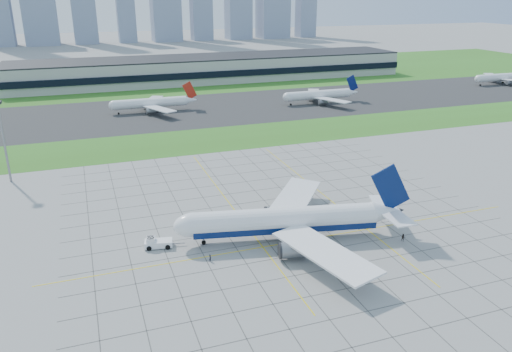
{
  "coord_description": "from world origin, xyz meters",
  "views": [
    {
      "loc": [
        -46.17,
        -99.3,
        56.32
      ],
      "look_at": [
        -1.75,
        25.98,
        7.0
      ],
      "focal_mm": 35.0,
      "sensor_mm": 36.0,
      "label": 1
    }
  ],
  "objects_px": {
    "light_mast": "(2,132)",
    "airliner": "(287,221)",
    "distant_jet_2": "(319,95)",
    "distant_jet_3": "(503,77)",
    "pushback_tug": "(157,243)",
    "crew_near": "(210,258)",
    "distant_jet_1": "(152,103)",
    "crew_far": "(403,238)"
  },
  "relations": [
    {
      "from": "crew_near",
      "to": "distant_jet_1",
      "type": "height_order",
      "value": "distant_jet_1"
    },
    {
      "from": "crew_far",
      "to": "distant_jet_3",
      "type": "bearing_deg",
      "value": 72.65
    },
    {
      "from": "light_mast",
      "to": "distant_jet_1",
      "type": "bearing_deg",
      "value": 55.62
    },
    {
      "from": "crew_near",
      "to": "distant_jet_3",
      "type": "height_order",
      "value": "distant_jet_3"
    },
    {
      "from": "pushback_tug",
      "to": "crew_far",
      "type": "height_order",
      "value": "pushback_tug"
    },
    {
      "from": "pushback_tug",
      "to": "airliner",
      "type": "bearing_deg",
      "value": -0.28
    },
    {
      "from": "airliner",
      "to": "distant_jet_2",
      "type": "distance_m",
      "value": 158.91
    },
    {
      "from": "airliner",
      "to": "distant_jet_3",
      "type": "relative_size",
      "value": 1.28
    },
    {
      "from": "light_mast",
      "to": "pushback_tug",
      "type": "bearing_deg",
      "value": -58.01
    },
    {
      "from": "pushback_tug",
      "to": "distant_jet_2",
      "type": "relative_size",
      "value": 0.22
    },
    {
      "from": "distant_jet_1",
      "to": "distant_jet_3",
      "type": "bearing_deg",
      "value": 1.02
    },
    {
      "from": "pushback_tug",
      "to": "distant_jet_2",
      "type": "bearing_deg",
      "value": 62.55
    },
    {
      "from": "airliner",
      "to": "distant_jet_1",
      "type": "bearing_deg",
      "value": 105.52
    },
    {
      "from": "distant_jet_2",
      "to": "distant_jet_3",
      "type": "bearing_deg",
      "value": 5.45
    },
    {
      "from": "crew_near",
      "to": "distant_jet_1",
      "type": "bearing_deg",
      "value": 32.92
    },
    {
      "from": "crew_far",
      "to": "distant_jet_2",
      "type": "xyz_separation_m",
      "value": [
        51.48,
        149.21,
        3.52
      ]
    },
    {
      "from": "distant_jet_1",
      "to": "airliner",
      "type": "bearing_deg",
      "value": -86.1
    },
    {
      "from": "crew_near",
      "to": "distant_jet_3",
      "type": "distance_m",
      "value": 282.34
    },
    {
      "from": "light_mast",
      "to": "pushback_tug",
      "type": "distance_m",
      "value": 70.87
    },
    {
      "from": "light_mast",
      "to": "crew_far",
      "type": "bearing_deg",
      "value": -39.16
    },
    {
      "from": "crew_near",
      "to": "crew_far",
      "type": "relative_size",
      "value": 0.89
    },
    {
      "from": "crew_near",
      "to": "distant_jet_2",
      "type": "relative_size",
      "value": 0.04
    },
    {
      "from": "crew_near",
      "to": "light_mast",
      "type": "bearing_deg",
      "value": 70.65
    },
    {
      "from": "light_mast",
      "to": "distant_jet_1",
      "type": "relative_size",
      "value": 0.6
    },
    {
      "from": "light_mast",
      "to": "crew_far",
      "type": "distance_m",
      "value": 120.55
    },
    {
      "from": "crew_far",
      "to": "airliner",
      "type": "bearing_deg",
      "value": -169.89
    },
    {
      "from": "distant_jet_2",
      "to": "distant_jet_3",
      "type": "relative_size",
      "value": 0.96
    },
    {
      "from": "light_mast",
      "to": "pushback_tug",
      "type": "xyz_separation_m",
      "value": [
        36.69,
        -58.74,
        -15.02
      ]
    },
    {
      "from": "airliner",
      "to": "pushback_tug",
      "type": "height_order",
      "value": "airliner"
    },
    {
      "from": "pushback_tug",
      "to": "crew_far",
      "type": "relative_size",
      "value": 4.91
    },
    {
      "from": "pushback_tug",
      "to": "light_mast",
      "type": "bearing_deg",
      "value": 133.61
    },
    {
      "from": "pushback_tug",
      "to": "crew_near",
      "type": "height_order",
      "value": "pushback_tug"
    },
    {
      "from": "airliner",
      "to": "light_mast",
      "type": "bearing_deg",
      "value": 147.36
    },
    {
      "from": "light_mast",
      "to": "distant_jet_1",
      "type": "height_order",
      "value": "light_mast"
    },
    {
      "from": "light_mast",
      "to": "airliner",
      "type": "height_order",
      "value": "light_mast"
    },
    {
      "from": "pushback_tug",
      "to": "distant_jet_1",
      "type": "bearing_deg",
      "value": 93.58
    },
    {
      "from": "distant_jet_3",
      "to": "distant_jet_2",
      "type": "bearing_deg",
      "value": -174.55
    },
    {
      "from": "light_mast",
      "to": "crew_far",
      "type": "height_order",
      "value": "light_mast"
    },
    {
      "from": "distant_jet_1",
      "to": "distant_jet_2",
      "type": "relative_size",
      "value": 1.0
    },
    {
      "from": "crew_near",
      "to": "crew_far",
      "type": "height_order",
      "value": "crew_far"
    },
    {
      "from": "crew_far",
      "to": "distant_jet_1",
      "type": "distance_m",
      "value": 162.44
    },
    {
      "from": "crew_far",
      "to": "distant_jet_2",
      "type": "bearing_deg",
      "value": 102.99
    }
  ]
}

